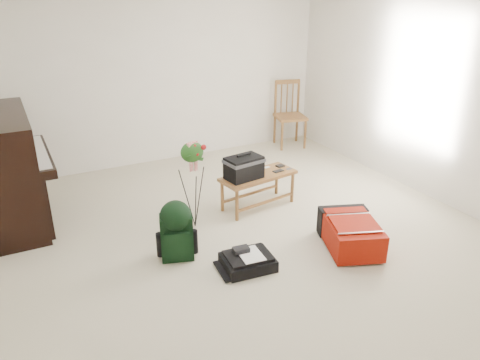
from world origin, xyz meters
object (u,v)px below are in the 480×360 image
dining_chair (289,115)px  flower_stand (193,185)px  black_duffel (248,261)px  green_backpack (176,228)px  piano (10,172)px  bench (248,169)px  red_suitcase (347,231)px

dining_chair → flower_stand: size_ratio=1.03×
black_duffel → flower_stand: bearing=103.5°
dining_chair → green_backpack: 3.74m
green_backpack → piano: bearing=147.4°
bench → green_backpack: (-1.13, -0.65, -0.17)m
piano → flower_stand: size_ratio=1.47×
piano → bench: bearing=-20.7°
bench → flower_stand: flower_stand is taller
piano → flower_stand: 2.03m
red_suitcase → dining_chair: bearing=88.8°
green_backpack → flower_stand: size_ratio=0.60×
black_duffel → dining_chair: bearing=57.0°
bench → black_duffel: bench is taller
green_backpack → black_duffel: bearing=-23.8°
bench → dining_chair: size_ratio=0.92×
flower_stand → piano: bearing=128.5°
dining_chair → flower_stand: dining_chair is taller
dining_chair → flower_stand: (-2.44, -1.89, -0.02)m
bench → red_suitcase: bearing=-75.7°
piano → black_duffel: bearing=-47.5°
green_backpack → flower_stand: flower_stand is taller
black_duffel → green_backpack: 0.76m
bench → green_backpack: size_ratio=1.58×
piano → black_duffel: (1.87, -2.04, -0.53)m
bench → green_backpack: bench is taller
piano → black_duffel: 2.82m
bench → red_suitcase: 1.37m
black_duffel → flower_stand: 1.09m
piano → red_suitcase: bearing=-35.8°
red_suitcase → green_backpack: 1.75m
bench → green_backpack: 1.31m
piano → dining_chair: bearing=11.3°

